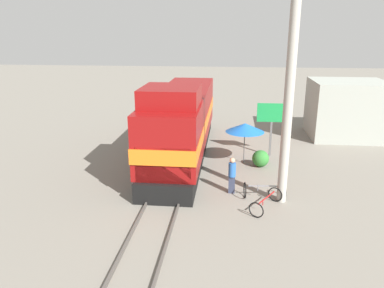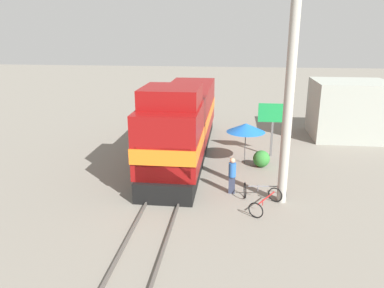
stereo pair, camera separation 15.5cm
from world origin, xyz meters
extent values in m
plane|color=slate|center=(0.00, 0.00, 0.00)|extent=(120.00, 120.00, 0.00)
cube|color=#4C4742|center=(-0.72, 0.00, 0.07)|extent=(0.08, 30.02, 0.15)
cube|color=#4C4742|center=(0.72, 0.00, 0.07)|extent=(0.08, 30.02, 0.15)
cube|color=black|center=(0.00, 3.04, 0.47)|extent=(2.66, 13.87, 0.95)
cube|color=maroon|center=(0.00, 3.04, 2.43)|extent=(2.89, 13.31, 2.97)
cube|color=orange|center=(0.00, 3.04, 2.14)|extent=(2.93, 13.45, 0.70)
cube|color=orange|center=(0.00, -2.65, 1.76)|extent=(2.46, 1.94, 1.63)
cube|color=maroon|center=(0.00, -1.12, 4.37)|extent=(2.72, 3.05, 0.91)
cylinder|color=#9E998E|center=(5.23, -2.82, 5.05)|extent=(0.41, 0.41, 10.10)
cylinder|color=#4C4C4C|center=(3.68, 2.04, 1.12)|extent=(0.05, 0.05, 2.24)
cone|color=#1959B2|center=(3.68, 2.04, 2.12)|extent=(2.18, 2.18, 0.49)
cube|color=#595959|center=(5.30, 3.57, 1.06)|extent=(0.12, 0.12, 2.12)
cube|color=#198C3F|center=(5.30, 3.57, 2.68)|extent=(1.77, 0.08, 1.12)
sphere|color=#2D722D|center=(4.60, 1.57, 0.47)|extent=(0.94, 0.94, 0.94)
cube|color=#2D3347|center=(3.00, -2.17, 0.42)|extent=(0.30, 0.20, 0.84)
cylinder|color=#2659A5|center=(3.00, -2.17, 1.17)|extent=(0.34, 0.34, 0.66)
sphere|color=tan|center=(3.00, -2.17, 1.62)|extent=(0.24, 0.24, 0.24)
torus|color=black|center=(3.61, -2.65, 0.37)|extent=(0.11, 0.74, 0.74)
torus|color=black|center=(5.40, -2.50, 0.37)|extent=(0.11, 0.74, 0.74)
cube|color=slate|center=(4.50, -2.57, 0.59)|extent=(1.52, 0.17, 0.04)
cylinder|color=slate|center=(4.19, -2.60, 0.50)|extent=(0.04, 0.04, 0.31)
torus|color=black|center=(4.01, -4.51, 0.34)|extent=(0.61, 0.38, 0.68)
torus|color=black|center=(4.95, -2.90, 0.34)|extent=(0.61, 0.38, 0.68)
cube|color=#A51919|center=(4.48, -3.71, 0.53)|extent=(0.83, 1.39, 0.04)
cylinder|color=#A51919|center=(4.32, -3.99, 0.46)|extent=(0.04, 0.04, 0.28)
cube|color=#999E93|center=(11.04, 8.51, 1.99)|extent=(5.05, 4.54, 3.99)
camera|label=1|loc=(2.85, -18.52, 7.41)|focal=35.00mm
camera|label=2|loc=(3.01, -18.51, 7.41)|focal=35.00mm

